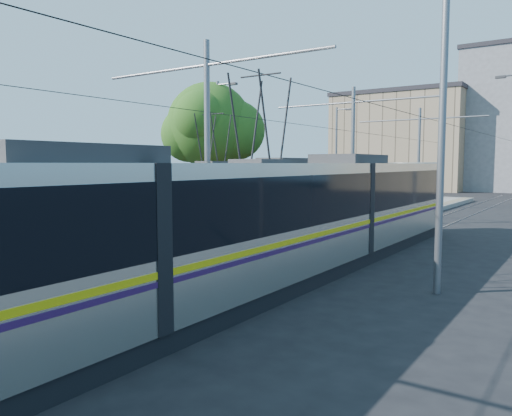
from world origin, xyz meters
The scene contains 11 objects.
platform centered at (0.00, 17.00, 0.15)m, with size 4.00×50.00×0.30m, color gray.
tactile_strip_left centered at (-1.45, 17.00, 0.30)m, with size 0.70×50.00×0.01m, color gray.
tactile_strip_right centered at (1.45, 17.00, 0.30)m, with size 0.70×50.00×0.01m, color gray.
rails centered at (0.00, 17.00, 0.02)m, with size 8.71×70.00×0.03m.
tram_left centered at (-3.60, 12.75, 1.71)m, with size 2.43×30.57×5.50m.
tram_right centered at (3.60, 5.76, 1.86)m, with size 2.43×28.08×5.50m.
catenary centered at (0.00, 14.15, 4.52)m, with size 9.20×70.00×7.00m.
street_lamps centered at (0.00, 21.00, 4.18)m, with size 15.18×38.22×8.00m.
shelter centered at (0.13, 16.38, 1.43)m, with size 0.87×1.12×2.16m.
tree centered at (-8.16, 18.67, 5.48)m, with size 5.58×5.16×8.10m.
building_left centered at (-10.00, 60.00, 6.17)m, with size 16.32×12.24×12.32m.
Camera 1 is at (10.67, -4.85, 3.29)m, focal length 35.00 mm.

